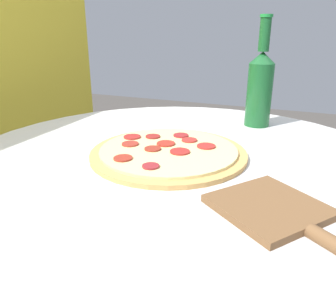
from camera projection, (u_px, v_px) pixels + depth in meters
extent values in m
cylinder|color=silver|center=(177.00, 294.00, 0.85)|extent=(0.09, 0.09, 0.72)
cylinder|color=silver|center=(179.00, 162.00, 0.73)|extent=(1.00, 1.00, 0.02)
cylinder|color=tan|center=(168.00, 153.00, 0.73)|extent=(0.35, 0.35, 0.01)
cylinder|color=beige|center=(168.00, 150.00, 0.72)|extent=(0.30, 0.30, 0.01)
cylinder|color=maroon|center=(153.00, 136.00, 0.80)|extent=(0.04, 0.04, 0.00)
cylinder|color=#A42B1F|center=(166.00, 144.00, 0.75)|extent=(0.04, 0.04, 0.00)
cylinder|color=maroon|center=(130.00, 144.00, 0.75)|extent=(0.04, 0.04, 0.00)
cylinder|color=maroon|center=(153.00, 149.00, 0.72)|extent=(0.04, 0.04, 0.00)
cylinder|color=#A62622|center=(180.00, 152.00, 0.70)|extent=(0.04, 0.04, 0.00)
cylinder|color=maroon|center=(123.00, 158.00, 0.67)|extent=(0.04, 0.04, 0.00)
cylinder|color=maroon|center=(181.00, 135.00, 0.81)|extent=(0.04, 0.04, 0.00)
cylinder|color=#AA2823|center=(206.00, 146.00, 0.73)|extent=(0.04, 0.04, 0.00)
cylinder|color=maroon|center=(132.00, 137.00, 0.80)|extent=(0.04, 0.04, 0.00)
cylinder|color=maroon|center=(151.00, 166.00, 0.63)|extent=(0.03, 0.03, 0.00)
cylinder|color=#A82C26|center=(191.00, 140.00, 0.77)|extent=(0.04, 0.04, 0.00)
cylinder|color=#195628|center=(259.00, 95.00, 0.93)|extent=(0.07, 0.07, 0.18)
cone|color=#195628|center=(263.00, 57.00, 0.90)|extent=(0.07, 0.07, 0.03)
cylinder|color=#195628|center=(265.00, 35.00, 0.88)|extent=(0.03, 0.03, 0.09)
cylinder|color=#1E8438|center=(267.00, 16.00, 0.86)|extent=(0.03, 0.03, 0.01)
cube|color=brown|center=(268.00, 206.00, 0.51)|extent=(0.21, 0.21, 0.01)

